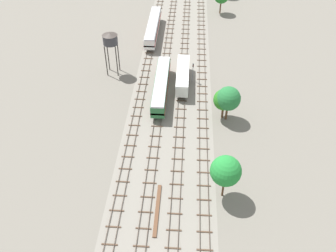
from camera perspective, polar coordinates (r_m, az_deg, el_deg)
name	(u,v)px	position (r m, az deg, el deg)	size (l,w,h in m)	color
ground_plane	(174,65)	(92.35, 1.04, 9.79)	(480.00, 480.00, 0.00)	slate
ballast_bed	(174,65)	(92.35, 1.04, 9.79)	(17.93, 176.00, 0.01)	gray
track_far_left	(148,61)	(93.66, -3.26, 10.29)	(2.40, 126.00, 0.29)	#47382D
track_left	(166,62)	(93.26, -0.37, 10.22)	(2.40, 126.00, 0.29)	#47382D
track_centre_left	(184,62)	(93.09, 2.52, 10.12)	(2.40, 126.00, 0.29)	#47382D
track_centre	(202,63)	(93.15, 5.42, 9.99)	(2.40, 126.00, 0.29)	#47382D
diesel_railcar_left_nearest	(161,85)	(79.85, -1.09, 6.56)	(2.96, 20.50, 3.80)	#286638
freight_boxcar_centre_left_near	(183,75)	(83.61, 2.37, 8.13)	(2.87, 14.00, 3.60)	white
passenger_coach_far_left_mid	(153,27)	(105.76, -2.40, 15.56)	(2.96, 22.00, 3.80)	white
water_tower	(110,40)	(85.79, -9.22, 13.47)	(3.59, 3.59, 10.49)	#2D2826
signal_post_nearest	(193,70)	(84.43, 4.00, 8.94)	(0.28, 0.47, 4.85)	gray
lineside_tree_0	(224,100)	(72.83, 8.95, 4.15)	(4.37, 4.37, 6.79)	#4C331E
lineside_tree_2	(228,99)	(72.20, 9.63, 4.33)	(4.92, 4.92, 7.70)	#4C331E
lineside_tree_4	(226,171)	(56.51, 9.21, -7.11)	(4.97, 4.97, 8.43)	#4C331E
spare_rail_bundle	(157,210)	(58.42, -1.73, -13.21)	(0.60, 10.00, 0.24)	brown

